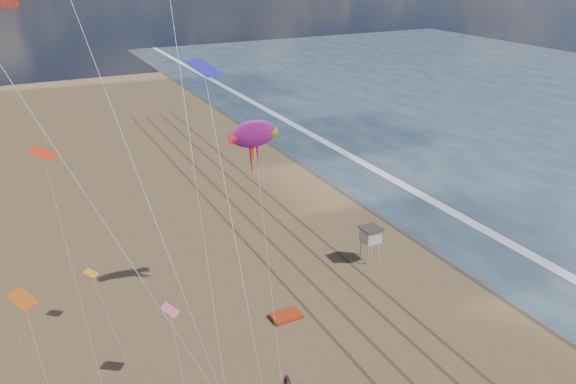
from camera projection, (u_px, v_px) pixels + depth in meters
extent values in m
plane|color=#42301E|center=(382.00, 194.00, 70.06)|extent=(260.00, 260.00, 0.00)
plane|color=white|center=(409.00, 188.00, 71.79)|extent=(260.00, 260.00, 0.00)
cube|color=brown|center=(270.00, 269.00, 53.50)|extent=(0.28, 120.00, 0.01)
cube|color=brown|center=(292.00, 263.00, 54.49)|extent=(0.28, 120.00, 0.01)
cube|color=brown|center=(317.00, 257.00, 55.64)|extent=(0.28, 120.00, 0.01)
cube|color=brown|center=(336.00, 252.00, 56.55)|extent=(0.28, 120.00, 0.01)
cylinder|color=white|center=(368.00, 255.00, 54.03)|extent=(0.13, 0.13, 1.91)
cylinder|color=white|center=(379.00, 252.00, 54.55)|extent=(0.13, 0.13, 1.91)
cylinder|color=white|center=(360.00, 249.00, 55.07)|extent=(0.13, 0.13, 1.91)
cylinder|color=white|center=(371.00, 246.00, 55.60)|extent=(0.13, 0.13, 1.91)
cube|color=white|center=(370.00, 240.00, 54.38)|extent=(1.70, 1.70, 0.13)
cube|color=white|center=(371.00, 235.00, 54.13)|extent=(1.59, 1.59, 1.17)
cube|color=#473D38|center=(371.00, 228.00, 53.86)|extent=(1.91, 1.91, 0.11)
cube|color=red|center=(286.00, 316.00, 46.32)|extent=(2.54, 1.64, 0.29)
ellipsoid|color=#9B1784|center=(253.00, 134.00, 45.42)|extent=(4.21, 0.79, 2.50)
cone|color=red|center=(236.00, 138.00, 44.87)|extent=(1.13, 0.94, 0.94)
cone|color=yellow|center=(270.00, 133.00, 46.11)|extent=(1.13, 0.94, 0.94)
cylinder|color=silver|center=(266.00, 255.00, 42.55)|extent=(0.03, 0.03, 18.57)
imported|color=brown|center=(287.00, 384.00, 38.11)|extent=(0.94, 0.92, 1.52)
plane|color=#FE3215|center=(43.00, 153.00, 33.17)|extent=(2.01, 2.02, 0.51)
plane|color=#FFA21A|center=(91.00, 273.00, 44.79)|extent=(1.39, 1.40, 0.39)
plane|color=#D35413|center=(22.00, 299.00, 32.15)|extent=(1.91, 1.89, 0.73)
plane|color=#F86082|center=(170.00, 310.00, 38.22)|extent=(1.56, 1.58, 0.60)
plane|color=#2527CA|center=(203.00, 68.00, 29.57)|extent=(2.38, 2.34, 0.68)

